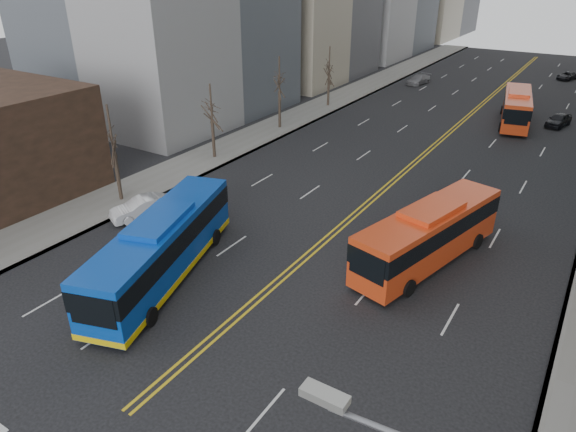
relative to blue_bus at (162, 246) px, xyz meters
The scene contains 10 objects.
sidewalk_left 33.61m from the blue_bus, 108.63° to the left, with size 5.00×130.00×0.15m, color slate.
centerline 42.24m from the blue_bus, 82.12° to the left, with size 0.55×100.00×0.01m.
street_trees 21.58m from the blue_bus, 93.74° to the left, with size 35.20×47.20×7.60m.
blue_bus is the anchor object (origin of this frame).
red_bus_near 15.44m from the blue_bus, 38.05° to the left, with size 5.49×11.96×3.68m.
red_bus_far 44.49m from the blue_bus, 75.92° to the left, with size 4.69×11.83×3.65m.
car_white 8.30m from the blue_bus, 144.95° to the left, with size 1.57×4.50×1.48m, color silver.
car_dark_mid 47.21m from the blue_bus, 71.31° to the left, with size 1.68×4.18×1.42m, color black.
car_silver 57.31m from the blue_bus, 95.04° to the left, with size 1.90×4.66×1.35m, color gray.
car_dark_far 73.43m from the blue_bus, 79.79° to the left, with size 1.89×4.09×1.14m, color black.
Camera 1 is at (13.48, -4.13, 16.36)m, focal length 32.00 mm.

